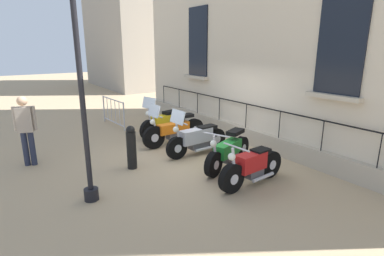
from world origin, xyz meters
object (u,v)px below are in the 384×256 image
object	(u,v)px
motorcycle_red	(252,167)
crowd_barrier	(113,111)
motorcycle_silver	(197,139)
motorcycle_yellow	(163,123)
bollard	(131,147)
motorcycle_green	(229,152)
pedestrian_standing	(26,127)
motorcycle_orange	(174,130)
lamppost	(76,38)

from	to	relation	value
motorcycle_red	crowd_barrier	world-z (taller)	crowd_barrier
motorcycle_silver	motorcycle_yellow	bearing A→B (deg)	-92.37
motorcycle_yellow	bollard	size ratio (longest dim) A/B	1.75
motorcycle_green	bollard	distance (m)	2.42
bollard	pedestrian_standing	xyz separation A→B (m)	(2.07, -1.66, 0.47)
motorcycle_yellow	motorcycle_orange	xyz separation A→B (m)	(0.14, 0.97, 0.01)
motorcycle_yellow	pedestrian_standing	world-z (taller)	pedestrian_standing
motorcycle_yellow	motorcycle_green	bearing A→B (deg)	90.49
motorcycle_yellow	pedestrian_standing	bearing A→B (deg)	4.95
motorcycle_silver	motorcycle_green	xyz separation A→B (m)	(-0.11, 1.22, -0.05)
motorcycle_yellow	pedestrian_standing	distance (m)	4.14
motorcycle_yellow	motorcycle_red	bearing A→B (deg)	87.12
motorcycle_orange	pedestrian_standing	size ratio (longest dim) A/B	1.23
motorcycle_yellow	motorcycle_orange	distance (m)	0.98
motorcycle_silver	crowd_barrier	distance (m)	4.41
motorcycle_yellow	bollard	bearing A→B (deg)	45.05
motorcycle_orange	motorcycle_silver	world-z (taller)	motorcycle_silver
motorcycle_green	bollard	world-z (taller)	bollard
motorcycle_green	crowd_barrier	bearing A→B (deg)	-80.48
motorcycle_green	motorcycle_red	distance (m)	1.08
motorcycle_yellow	crowd_barrier	bearing A→B (deg)	-68.12
motorcycle_green	lamppost	bearing A→B (deg)	-3.87
motorcycle_silver	motorcycle_green	size ratio (longest dim) A/B	1.02
crowd_barrier	bollard	world-z (taller)	bollard
motorcycle_yellow	motorcycle_orange	bearing A→B (deg)	81.50
crowd_barrier	bollard	bearing A→B (deg)	75.40
motorcycle_red	motorcycle_silver	bearing A→B (deg)	-93.35
motorcycle_yellow	motorcycle_red	distance (m)	4.36
bollard	pedestrian_standing	bearing A→B (deg)	-38.77
motorcycle_green	motorcycle_red	bearing A→B (deg)	76.77
bollard	motorcycle_orange	bearing A→B (deg)	-150.76
lamppost	pedestrian_standing	size ratio (longest dim) A/B	2.69
motorcycle_red	lamppost	distance (m)	4.30
motorcycle_red	bollard	distance (m)	2.95
motorcycle_green	lamppost	distance (m)	4.31
motorcycle_silver	motorcycle_red	bearing A→B (deg)	86.65
motorcycle_yellow	crowd_barrier	distance (m)	2.42
motorcycle_yellow	crowd_barrier	world-z (taller)	motorcycle_yellow
motorcycle_green	crowd_barrier	size ratio (longest dim) A/B	1.05
motorcycle_silver	crowd_barrier	size ratio (longest dim) A/B	1.07
motorcycle_orange	motorcycle_red	size ratio (longest dim) A/B	1.16
bollard	crowd_barrier	bearing A→B (deg)	-104.60
motorcycle_green	crowd_barrier	world-z (taller)	crowd_barrier
lamppost	pedestrian_standing	bearing A→B (deg)	-74.81
motorcycle_silver	crowd_barrier	xyz separation A→B (m)	(0.82, -4.33, 0.11)
motorcycle_red	pedestrian_standing	xyz separation A→B (m)	(3.86, -4.00, 0.61)
motorcycle_orange	bollard	xyz separation A→B (m)	(1.87, 1.04, 0.11)
motorcycle_orange	motorcycle_red	bearing A→B (deg)	88.74
pedestrian_standing	motorcycle_silver	bearing A→B (deg)	156.57
motorcycle_orange	lamppost	xyz separation A→B (m)	(3.20, 2.10, 2.64)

